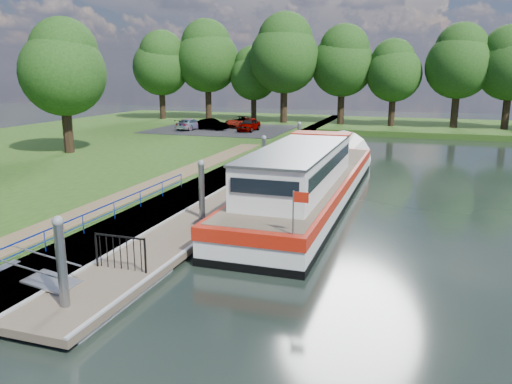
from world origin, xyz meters
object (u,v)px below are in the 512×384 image
(pontoon, at_px, (238,198))
(barge, at_px, (312,180))
(car_b, at_px, (212,124))
(car_d, at_px, (240,122))
(car_c, at_px, (191,124))
(car_a, at_px, (249,125))

(pontoon, bearing_deg, barge, 22.74)
(car_b, relative_size, car_d, 0.83)
(barge, xyz_separation_m, car_d, (-13.38, 25.66, 0.32))
(pontoon, height_order, barge, barge)
(car_b, height_order, car_c, car_c)
(pontoon, relative_size, car_d, 7.26)
(pontoon, distance_m, car_a, 25.22)
(car_b, xyz_separation_m, car_d, (1.94, 3.28, 0.01))
(car_a, bearing_deg, car_b, -177.90)
(barge, bearing_deg, car_c, 128.59)
(pontoon, relative_size, car_c, 7.66)
(pontoon, distance_m, car_d, 28.90)
(pontoon, relative_size, car_a, 8.06)
(barge, distance_m, car_b, 27.13)
(barge, xyz_separation_m, car_a, (-11.28, 22.48, 0.38))
(pontoon, distance_m, car_b, 26.64)
(car_b, relative_size, car_c, 0.88)
(pontoon, relative_size, car_b, 8.72)
(car_a, relative_size, car_b, 1.08)
(pontoon, distance_m, barge, 4.00)
(barge, xyz_separation_m, car_b, (-15.32, 22.39, 0.31))
(car_a, xyz_separation_m, car_b, (-4.04, -0.09, -0.07))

